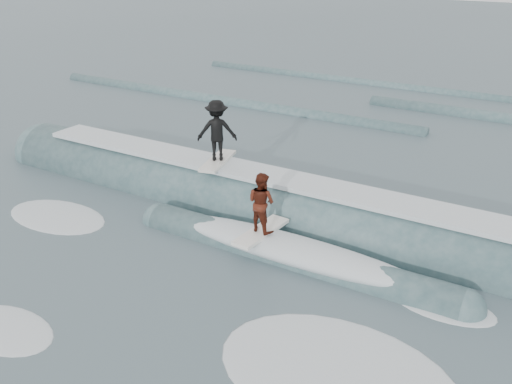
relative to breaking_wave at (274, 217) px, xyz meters
The scene contains 6 objects.
ground 3.39m from the breaking_wave, 93.47° to the right, with size 160.00×160.00×0.00m, color #3C5058.
breaking_wave is the anchor object (origin of this frame).
surfer_black 3.20m from the breaking_wave, behind, with size 1.44×2.07×2.03m.
surfer_red 2.45m from the breaking_wave, 70.75° to the right, with size 0.91×2.03×1.76m.
whitewater 5.12m from the breaking_wave, 71.23° to the right, with size 14.16×7.38×0.10m.
far_swells 14.27m from the breaking_wave, 91.27° to the left, with size 39.97×8.65×0.80m.
Camera 1 is at (7.83, -10.40, 7.78)m, focal length 40.00 mm.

